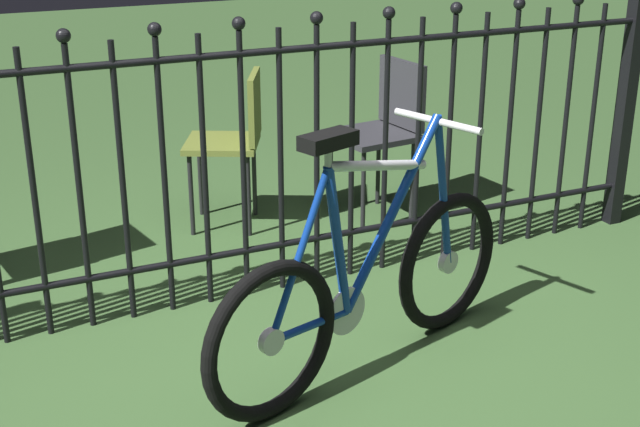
# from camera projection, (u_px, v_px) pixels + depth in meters

# --- Properties ---
(ground_plane) EXTENTS (20.00, 20.00, 0.00)m
(ground_plane) POSITION_uv_depth(u_px,v_px,m) (324.00, 376.00, 3.25)
(ground_plane) COLOR #3B5C2F
(iron_fence) EXTENTS (4.16, 0.07, 1.27)m
(iron_fence) POSITION_uv_depth(u_px,v_px,m) (235.00, 157.00, 3.65)
(iron_fence) COLOR black
(iron_fence) RESTS_ON ground
(bicycle) EXTENTS (1.44, 0.58, 0.95)m
(bicycle) POSITION_uv_depth(u_px,v_px,m) (368.00, 286.00, 3.20)
(bicycle) COLOR black
(bicycle) RESTS_ON ground
(chair_olive) EXTENTS (0.49, 0.49, 0.81)m
(chair_olive) POSITION_uv_depth(u_px,v_px,m) (236.00, 133.00, 4.48)
(chair_olive) COLOR black
(chair_olive) RESTS_ON ground
(chair_charcoal) EXTENTS (0.44, 0.43, 0.83)m
(chair_charcoal) POSITION_uv_depth(u_px,v_px,m) (384.00, 123.00, 4.61)
(chair_charcoal) COLOR black
(chair_charcoal) RESTS_ON ground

